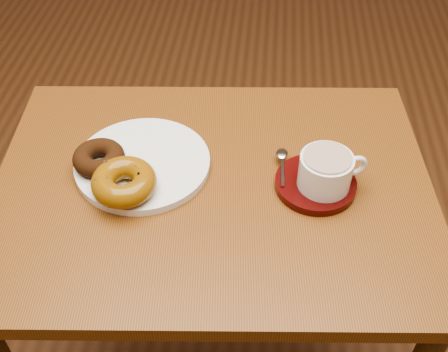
# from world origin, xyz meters

# --- Properties ---
(ground) EXTENTS (6.00, 6.00, 0.00)m
(ground) POSITION_xyz_m (0.00, 0.00, 0.00)
(ground) COLOR #57321B
(ground) RESTS_ON ground
(cafe_table) EXTENTS (0.81, 0.63, 0.72)m
(cafe_table) POSITION_xyz_m (0.08, -0.14, 0.60)
(cafe_table) COLOR brown
(cafe_table) RESTS_ON ground
(donut_plate) EXTENTS (0.27, 0.27, 0.01)m
(donut_plate) POSITION_xyz_m (-0.05, -0.11, 0.72)
(donut_plate) COLOR white
(donut_plate) RESTS_ON cafe_table
(donut_cinnamon) EXTENTS (0.12, 0.12, 0.03)m
(donut_cinnamon) POSITION_xyz_m (-0.12, -0.12, 0.75)
(donut_cinnamon) COLOR black
(donut_cinnamon) RESTS_ON donut_plate
(donut_caramel) EXTENTS (0.11, 0.11, 0.04)m
(donut_caramel) POSITION_xyz_m (-0.06, -0.18, 0.75)
(donut_caramel) COLOR #82520E
(donut_caramel) RESTS_ON donut_plate
(saucer) EXTENTS (0.19, 0.19, 0.01)m
(saucer) POSITION_xyz_m (0.26, -0.13, 0.72)
(saucer) COLOR #370807
(saucer) RESTS_ON cafe_table
(coffee_cup) EXTENTS (0.12, 0.09, 0.06)m
(coffee_cup) POSITION_xyz_m (0.27, -0.14, 0.76)
(coffee_cup) COLOR white
(coffee_cup) RESTS_ON saucer
(teaspoon) EXTENTS (0.02, 0.10, 0.01)m
(teaspoon) POSITION_xyz_m (0.20, -0.08, 0.74)
(teaspoon) COLOR silver
(teaspoon) RESTS_ON saucer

